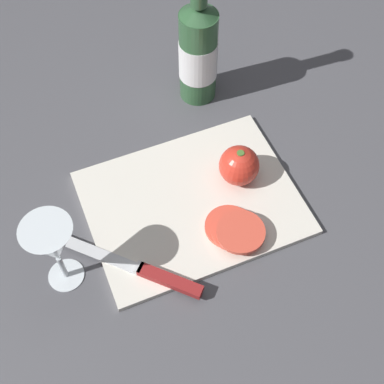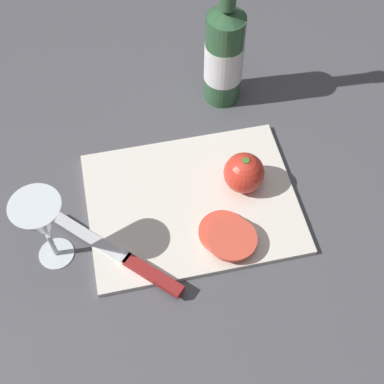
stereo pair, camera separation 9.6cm
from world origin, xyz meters
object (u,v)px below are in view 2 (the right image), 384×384
at_px(wine_bottle, 224,53).
at_px(knife, 141,268).
at_px(wine_glass, 42,223).
at_px(tomato_slice_stack_near, 227,235).
at_px(whole_tomato, 244,173).

distance_m(wine_bottle, knife, 0.45).
height_order(wine_glass, tomato_slice_stack_near, wine_glass).
relative_size(wine_bottle, whole_tomato, 4.36).
distance_m(knife, tomato_slice_stack_near, 0.16).
relative_size(whole_tomato, knife, 0.36).
bearing_deg(tomato_slice_stack_near, wine_glass, 172.60).
bearing_deg(whole_tomato, wine_bottle, 85.47).
bearing_deg(tomato_slice_stack_near, knife, -170.16).
bearing_deg(wine_glass, wine_bottle, 39.45).
xyz_separation_m(whole_tomato, tomato_slice_stack_near, (-0.06, -0.11, -0.03)).
relative_size(wine_bottle, knife, 1.59).
bearing_deg(wine_bottle, knife, -121.97).
relative_size(wine_glass, tomato_slice_stack_near, 1.44).
relative_size(whole_tomato, tomato_slice_stack_near, 0.68).
distance_m(wine_glass, tomato_slice_stack_near, 0.31).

